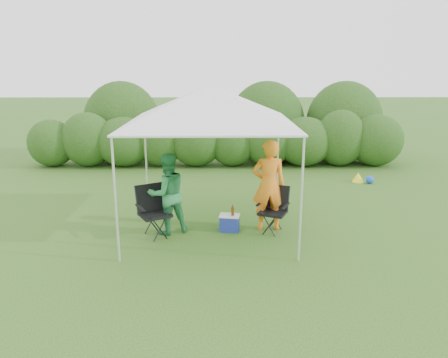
{
  "coord_description": "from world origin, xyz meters",
  "views": [
    {
      "loc": [
        0.19,
        -7.71,
        3.21
      ],
      "look_at": [
        0.26,
        0.4,
        1.05
      ],
      "focal_mm": 35.0,
      "sensor_mm": 36.0,
      "label": 1
    }
  ],
  "objects_px": {
    "canopy": "(210,105)",
    "woman": "(167,194)",
    "chair_left": "(153,207)",
    "man": "(269,185)",
    "cooler": "(230,223)",
    "chair_right": "(274,206)"
  },
  "relations": [
    {
      "from": "chair_left",
      "to": "man",
      "type": "height_order",
      "value": "man"
    },
    {
      "from": "canopy",
      "to": "cooler",
      "type": "xyz_separation_m",
      "value": [
        0.37,
        -0.13,
        -2.3
      ]
    },
    {
      "from": "chair_left",
      "to": "woman",
      "type": "height_order",
      "value": "woman"
    },
    {
      "from": "chair_left",
      "to": "cooler",
      "type": "distance_m",
      "value": 1.53
    },
    {
      "from": "man",
      "to": "woman",
      "type": "relative_size",
      "value": 1.14
    },
    {
      "from": "man",
      "to": "chair_right",
      "type": "bearing_deg",
      "value": 135.45
    },
    {
      "from": "canopy",
      "to": "chair_left",
      "type": "bearing_deg",
      "value": -163.78
    },
    {
      "from": "canopy",
      "to": "man",
      "type": "bearing_deg",
      "value": -1.37
    },
    {
      "from": "chair_right",
      "to": "cooler",
      "type": "relative_size",
      "value": 2.11
    },
    {
      "from": "canopy",
      "to": "woman",
      "type": "bearing_deg",
      "value": -165.86
    },
    {
      "from": "canopy",
      "to": "chair_left",
      "type": "height_order",
      "value": "canopy"
    },
    {
      "from": "canopy",
      "to": "chair_left",
      "type": "xyz_separation_m",
      "value": [
        -1.1,
        -0.32,
        -1.91
      ]
    },
    {
      "from": "chair_right",
      "to": "cooler",
      "type": "distance_m",
      "value": 0.94
    },
    {
      "from": "canopy",
      "to": "man",
      "type": "distance_m",
      "value": 1.93
    },
    {
      "from": "man",
      "to": "chair_left",
      "type": "bearing_deg",
      "value": 5.21
    },
    {
      "from": "cooler",
      "to": "chair_left",
      "type": "bearing_deg",
      "value": -164.49
    },
    {
      "from": "chair_right",
      "to": "man",
      "type": "xyz_separation_m",
      "value": [
        -0.11,
        0.1,
        0.39
      ]
    },
    {
      "from": "chair_left",
      "to": "woman",
      "type": "xyz_separation_m",
      "value": [
        0.27,
        0.11,
        0.24
      ]
    },
    {
      "from": "woman",
      "to": "chair_right",
      "type": "bearing_deg",
      "value": 157.03
    },
    {
      "from": "man",
      "to": "cooler",
      "type": "xyz_separation_m",
      "value": [
        -0.76,
        -0.1,
        -0.74
      ]
    },
    {
      "from": "cooler",
      "to": "chair_right",
      "type": "bearing_deg",
      "value": 8.59
    },
    {
      "from": "woman",
      "to": "chair_left",
      "type": "bearing_deg",
      "value": -2.98
    }
  ]
}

